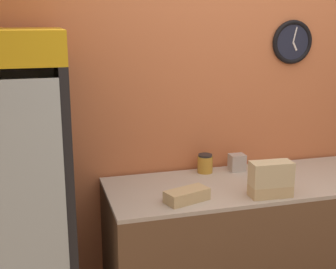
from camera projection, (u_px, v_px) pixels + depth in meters
The scene contains 9 objects.
wall_back at pixel (227, 100), 3.39m from camera, with size 5.20×0.09×2.70m.
prep_counter at pixel (246, 241), 3.24m from camera, with size 1.90×0.72×0.86m.
beverage_cooler at pixel (10, 177), 2.75m from camera, with size 0.69×0.69×1.88m.
sandwich_stack_bottom at pixel (270, 191), 2.88m from camera, with size 0.26×0.13×0.07m.
sandwich_stack_middle at pixel (271, 179), 2.86m from camera, with size 0.26×0.13×0.07m.
sandwich_stack_top at pixel (272, 168), 2.85m from camera, with size 0.27×0.14×0.07m.
sandwich_flat_left at pixel (187, 195), 2.80m from camera, with size 0.29×0.20×0.07m.
condiment_jar at pixel (205, 163), 3.32m from camera, with size 0.11×0.11×0.13m.
napkin_dispenser at pixel (237, 162), 3.36m from camera, with size 0.11×0.09×0.12m.
Camera 1 is at (-1.32, -1.79, 1.95)m, focal length 50.00 mm.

